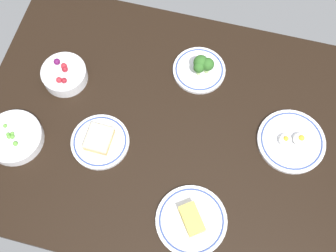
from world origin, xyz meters
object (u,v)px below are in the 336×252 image
plate_broccoli (200,68)px  bowl_peas (14,137)px  plate_sandwich (100,141)px  plate_eggs (292,141)px  plate_cheese (191,220)px  bowl_berries (64,74)px

plate_broccoli → bowl_peas: bearing=-142.7°
bowl_peas → plate_sandwich: size_ratio=0.97×
plate_sandwich → plate_eggs: bearing=14.6°
plate_broccoli → plate_eggs: plate_broccoli is taller
plate_cheese → bowl_berries: (-51.60, 35.95, 1.73)cm
bowl_berries → bowl_peas: bearing=-107.4°
plate_cheese → bowl_peas: bearing=169.4°
plate_eggs → plate_cheese: size_ratio=1.02×
plate_broccoli → plate_cheese: 50.47cm
plate_broccoli → plate_sandwich: (-24.65, -32.89, -1.19)cm
plate_cheese → bowl_berries: bearing=145.1°
plate_sandwich → plate_broccoli: bearing=53.2°
bowl_peas → plate_broccoli: 63.74cm
bowl_berries → plate_eggs: bearing=-3.0°
plate_cheese → plate_sandwich: (-33.30, 16.80, 0.33)cm
plate_eggs → bowl_berries: 76.55cm
bowl_berries → plate_sandwich: size_ratio=0.81×
bowl_peas → bowl_berries: size_ratio=1.19×
plate_broccoli → plate_eggs: size_ratio=0.83×
plate_eggs → bowl_berries: (-76.43, 4.03, 1.81)cm
plate_eggs → plate_broccoli: bearing=152.0°
plate_eggs → plate_cheese: (-24.82, -31.93, 0.08)cm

